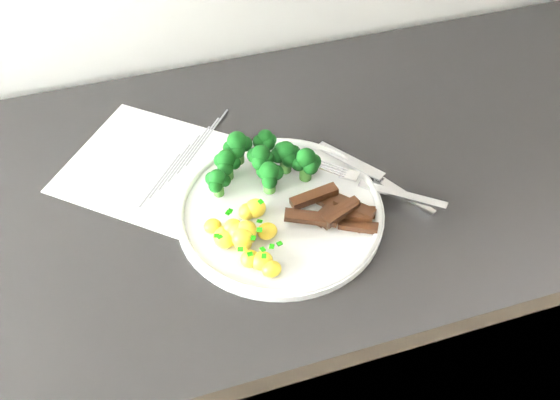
# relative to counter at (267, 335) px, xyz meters

# --- Properties ---
(counter) EXTENTS (2.52, 0.63, 0.94)m
(counter) POSITION_rel_counter_xyz_m (0.00, 0.00, 0.00)
(counter) COLOR black
(counter) RESTS_ON ground
(recipe_paper) EXTENTS (0.38, 0.37, 0.00)m
(recipe_paper) POSITION_rel_counter_xyz_m (-0.13, 0.06, 0.47)
(recipe_paper) COLOR white
(recipe_paper) RESTS_ON counter
(plate) EXTENTS (0.30, 0.30, 0.02)m
(plate) POSITION_rel_counter_xyz_m (0.01, -0.07, 0.48)
(plate) COLOR white
(plate) RESTS_ON counter
(broccoli) EXTENTS (0.17, 0.11, 0.07)m
(broccoli) POSITION_rel_counter_xyz_m (0.00, -0.00, 0.52)
(broccoli) COLOR #306320
(broccoli) RESTS_ON plate
(potatoes) EXTENTS (0.10, 0.13, 0.04)m
(potatoes) POSITION_rel_counter_xyz_m (-0.06, -0.12, 0.50)
(potatoes) COLOR gold
(potatoes) RESTS_ON plate
(beef_strips) EXTENTS (0.13, 0.10, 0.03)m
(beef_strips) POSITION_rel_counter_xyz_m (0.08, -0.11, 0.49)
(beef_strips) COLOR black
(beef_strips) RESTS_ON plate
(fork) EXTENTS (0.15, 0.15, 0.02)m
(fork) POSITION_rel_counter_xyz_m (0.16, -0.08, 0.49)
(fork) COLOR silver
(fork) RESTS_ON plate
(knife) EXTENTS (0.12, 0.19, 0.02)m
(knife) POSITION_rel_counter_xyz_m (0.17, -0.07, 0.48)
(knife) COLOR silver
(knife) RESTS_ON plate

